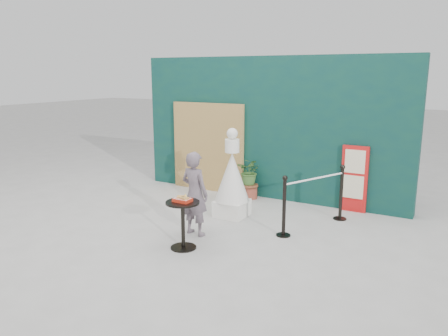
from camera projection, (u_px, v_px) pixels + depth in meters
ground at (187, 243)px, 6.95m from camera, size 60.00×60.00×0.00m
back_wall at (269, 128)px, 9.31m from camera, size 6.00×0.30×3.00m
bamboo_fence at (208, 147)px, 9.91m from camera, size 1.80×0.08×2.00m
woman at (195, 194)px, 7.20m from camera, size 0.56×0.40×1.41m
menu_board at (354, 179)px, 8.42m from camera, size 0.50×0.07×1.30m
statue at (232, 181)px, 8.14m from camera, size 0.65×0.65×1.68m
cafe_table at (183, 217)px, 6.66m from camera, size 0.52×0.52×0.75m
food_basket at (183, 199)px, 6.60m from camera, size 0.26×0.19×0.11m
planter at (250, 175)px, 9.33m from camera, size 0.52×0.45×0.88m
stanchion_barrier at (314, 200)px, 7.58m from camera, size 0.84×1.54×1.03m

